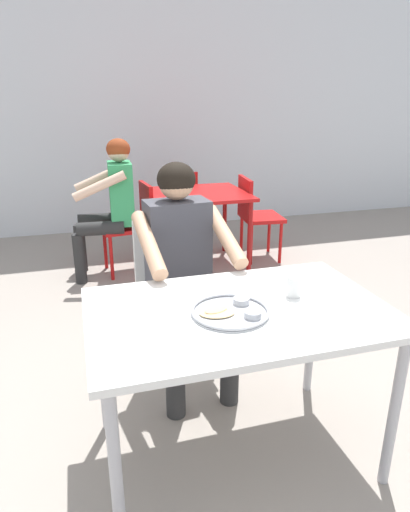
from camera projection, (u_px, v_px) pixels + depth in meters
name	position (u px, v px, depth m)	size (l,w,h in m)	color
ground_plane	(230.00, 449.00, 2.11)	(12.00, 12.00, 0.05)	gray
back_wall	(120.00, 85.00, 5.10)	(12.00, 0.12, 3.40)	silver
table_foreground	(238.00, 324.00, 1.83)	(1.23, 0.79, 0.74)	white
thali_tray	(231.00, 311.00, 1.76)	(0.32, 0.32, 0.03)	#B7BABF
drinking_cup	(294.00, 285.00, 1.91)	(0.07, 0.07, 0.09)	white
chair_foreground	(173.00, 283.00, 2.65)	(0.46, 0.43, 0.88)	silver
diner_foreground	(183.00, 259.00, 2.38)	(0.52, 0.57, 1.24)	#2D2D2D
table_background_red	(197.00, 201.00, 4.14)	(0.92, 0.83, 0.73)	#B71414
chair_red_left	(134.00, 221.00, 4.08)	(0.48, 0.44, 0.82)	#B61212
chair_red_right	(254.00, 212.00, 4.39)	(0.42, 0.47, 0.83)	red
chair_red_far	(177.00, 203.00, 4.78)	(0.46, 0.44, 0.82)	red
patron_background	(111.00, 197.00, 3.91)	(0.57, 0.51, 1.23)	#272727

